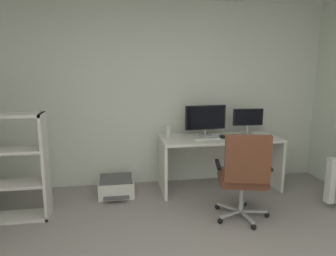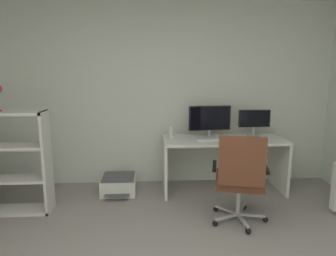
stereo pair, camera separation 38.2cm
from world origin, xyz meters
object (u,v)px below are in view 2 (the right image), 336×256
object	(u,v)px
keyboard	(209,139)
desktop_speaker	(171,132)
office_chair	(240,176)
monitor_main	(210,119)
desk	(223,152)
monitor_secondary	(254,120)
printer	(119,184)
computer_mouse	(226,138)

from	to	relation	value
keyboard	desktop_speaker	size ratio (longest dim) A/B	2.00
office_chair	keyboard	bearing A→B (deg)	100.36
monitor_main	desk	bearing A→B (deg)	-36.81
keyboard	monitor_secondary	bearing A→B (deg)	15.31
monitor_secondary	printer	world-z (taller)	monitor_secondary
desk	office_chair	xyz separation A→B (m)	(-0.05, -0.96, 0.00)
monitor_main	printer	distance (m)	1.52
monitor_main	keyboard	bearing A→B (deg)	-101.44
computer_mouse	desktop_speaker	size ratio (longest dim) A/B	0.59
desk	computer_mouse	xyz separation A→B (m)	(0.02, -0.05, 0.20)
monitor_secondary	office_chair	xyz separation A→B (m)	(-0.50, -1.09, -0.40)
computer_mouse	desktop_speaker	xyz separation A→B (m)	(-0.73, 0.13, 0.07)
monitor_secondary	keyboard	bearing A→B (deg)	-163.02
desktop_speaker	printer	bearing A→B (deg)	-173.45
monitor_secondary	office_chair	distance (m)	1.27
desk	office_chair	size ratio (longest dim) A/B	1.61
keyboard	office_chair	size ratio (longest dim) A/B	0.34
monitor_secondary	computer_mouse	bearing A→B (deg)	-156.73
computer_mouse	office_chair	xyz separation A→B (m)	(-0.07, -0.91, -0.20)
computer_mouse	keyboard	bearing A→B (deg)	179.32
monitor_main	desktop_speaker	world-z (taller)	monitor_main
keyboard	desktop_speaker	distance (m)	0.52
desktop_speaker	monitor_secondary	bearing A→B (deg)	2.37
keyboard	printer	size ratio (longest dim) A/B	0.65
desk	desktop_speaker	size ratio (longest dim) A/B	9.52
keyboard	desktop_speaker	bearing A→B (deg)	160.93
monitor_secondary	keyboard	size ratio (longest dim) A/B	1.27
computer_mouse	printer	bearing A→B (deg)	172.58
desktop_speaker	printer	world-z (taller)	desktop_speaker
desktop_speaker	office_chair	world-z (taller)	office_chair
monitor_main	office_chair	xyz separation A→B (m)	(0.12, -1.09, -0.43)
monitor_main	office_chair	world-z (taller)	monitor_main
office_chair	printer	world-z (taller)	office_chair
monitor_main	desktop_speaker	size ratio (longest dim) A/B	3.41
desktop_speaker	computer_mouse	bearing A→B (deg)	-10.52
monitor_main	desktop_speaker	xyz separation A→B (m)	(-0.53, -0.05, -0.16)
keyboard	printer	distance (m)	1.36
computer_mouse	office_chair	distance (m)	0.93
desk	monitor_secondary	distance (m)	0.62
keyboard	desktop_speaker	world-z (taller)	desktop_speaker
desktop_speaker	office_chair	size ratio (longest dim) A/B	0.17
computer_mouse	office_chair	bearing A→B (deg)	-99.88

